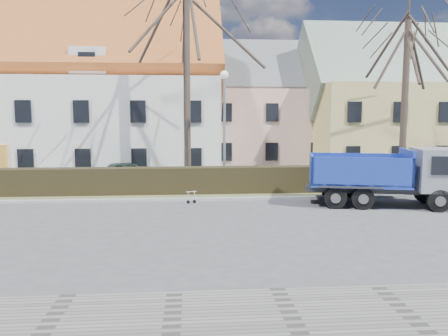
{
  "coord_description": "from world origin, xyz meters",
  "views": [
    {
      "loc": [
        -1.86,
        -15.03,
        3.79
      ],
      "look_at": [
        -0.41,
        3.58,
        1.6
      ],
      "focal_mm": 35.0,
      "sensor_mm": 36.0,
      "label": 1
    }
  ],
  "objects": [
    {
      "name": "ground",
      "position": [
        0.0,
        0.0,
        0.0
      ],
      "size": [
        120.0,
        120.0,
        0.0
      ],
      "primitive_type": "plane",
      "color": "#454548"
    },
    {
      "name": "curb_far",
      "position": [
        0.0,
        4.6,
        0.06
      ],
      "size": [
        80.0,
        0.3,
        0.12
      ],
      "primitive_type": "cube",
      "color": "gray",
      "rests_on": "ground"
    },
    {
      "name": "grass_strip",
      "position": [
        0.0,
        6.2,
        0.05
      ],
      "size": [
        80.0,
        3.0,
        0.1
      ],
      "primitive_type": "cube",
      "color": "#525932",
      "rests_on": "ground"
    },
    {
      "name": "hedge",
      "position": [
        0.0,
        6.0,
        0.65
      ],
      "size": [
        60.0,
        0.9,
        1.3
      ],
      "primitive_type": "cube",
      "color": "black",
      "rests_on": "ground"
    },
    {
      "name": "building_white",
      "position": [
        -13.0,
        16.0,
        4.75
      ],
      "size": [
        26.8,
        10.8,
        9.5
      ],
      "primitive_type": null,
      "color": "silver",
      "rests_on": "ground"
    },
    {
      "name": "building_pink",
      "position": [
        4.0,
        20.0,
        4.0
      ],
      "size": [
        10.8,
        8.8,
        8.0
      ],
      "primitive_type": null,
      "color": "beige",
      "rests_on": "ground"
    },
    {
      "name": "building_yellow",
      "position": [
        16.0,
        17.0,
        4.25
      ],
      "size": [
        18.8,
        10.8,
        8.5
      ],
      "primitive_type": null,
      "color": "tan",
      "rests_on": "ground"
    },
    {
      "name": "tree_1",
      "position": [
        -2.0,
        8.5,
        6.33
      ],
      "size": [
        9.2,
        9.2,
        12.65
      ],
      "primitive_type": null,
      "color": "#362D25",
      "rests_on": "ground"
    },
    {
      "name": "tree_2",
      "position": [
        10.0,
        8.5,
        5.5
      ],
      "size": [
        8.0,
        8.0,
        11.0
      ],
      "primitive_type": null,
      "color": "#362D25",
      "rests_on": "ground"
    },
    {
      "name": "dump_truck",
      "position": [
        6.14,
        2.87,
        1.29
      ],
      "size": [
        6.82,
        3.82,
        2.57
      ],
      "primitive_type": null,
      "rotation": [
        0.0,
        0.0,
        -0.23
      ],
      "color": "navy",
      "rests_on": "ground"
    },
    {
      "name": "streetlight",
      "position": [
        -0.13,
        7.0,
        3.08
      ],
      "size": [
        0.48,
        0.48,
        6.16
      ],
      "primitive_type": null,
      "color": "gray",
      "rests_on": "ground"
    },
    {
      "name": "cart_frame",
      "position": [
        -2.02,
        3.86,
        0.31
      ],
      "size": [
        0.75,
        0.55,
        0.62
      ],
      "primitive_type": null,
      "rotation": [
        0.0,
        0.0,
        0.26
      ],
      "color": "silver",
      "rests_on": "ground"
    },
    {
      "name": "parked_car_a",
      "position": [
        -5.33,
        9.83,
        0.65
      ],
      "size": [
        4.13,
        2.78,
        1.31
      ],
      "primitive_type": "imported",
      "rotation": [
        0.0,
        0.0,
        1.93
      ],
      "color": "black",
      "rests_on": "ground"
    }
  ]
}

